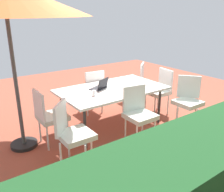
{
  "coord_description": "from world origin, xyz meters",
  "views": [
    {
      "loc": [
        2.57,
        3.61,
        2.18
      ],
      "look_at": [
        0.0,
        0.0,
        0.62
      ],
      "focal_mm": 38.94,
      "sensor_mm": 36.0,
      "label": 1
    }
  ],
  "objects_px": {
    "chair_southwest": "(136,80)",
    "chair_northeast": "(71,131)",
    "dining_table": "(112,91)",
    "chair_south": "(92,89)",
    "chair_north": "(138,112)",
    "chair_east": "(49,114)",
    "chair_northwest": "(188,99)",
    "laptop": "(100,87)",
    "cup": "(94,93)",
    "chair_west": "(160,89)"
  },
  "relations": [
    {
      "from": "dining_table",
      "to": "chair_south",
      "type": "height_order",
      "value": "chair_south"
    },
    {
      "from": "chair_north",
      "to": "chair_southwest",
      "type": "relative_size",
      "value": 1.0
    },
    {
      "from": "chair_southwest",
      "to": "chair_northeast",
      "type": "height_order",
      "value": "same"
    },
    {
      "from": "chair_northeast",
      "to": "cup",
      "type": "bearing_deg",
      "value": -9.37
    },
    {
      "from": "dining_table",
      "to": "chair_southwest",
      "type": "relative_size",
      "value": 2.06
    },
    {
      "from": "laptop",
      "to": "chair_north",
      "type": "bearing_deg",
      "value": 81.36
    },
    {
      "from": "chair_south",
      "to": "chair_northeast",
      "type": "distance_m",
      "value": 1.97
    },
    {
      "from": "chair_northeast",
      "to": "cup",
      "type": "xyz_separation_m",
      "value": [
        -0.73,
        -0.56,
        0.28
      ]
    },
    {
      "from": "chair_north",
      "to": "chair_southwest",
      "type": "distance_m",
      "value": 1.98
    },
    {
      "from": "chair_north",
      "to": "cup",
      "type": "distance_m",
      "value": 0.83
    },
    {
      "from": "chair_east",
      "to": "chair_north",
      "type": "bearing_deg",
      "value": -120.85
    },
    {
      "from": "cup",
      "to": "chair_west",
      "type": "bearing_deg",
      "value": -176.25
    },
    {
      "from": "dining_table",
      "to": "chair_west",
      "type": "distance_m",
      "value": 1.26
    },
    {
      "from": "chair_northwest",
      "to": "dining_table",
      "type": "bearing_deg",
      "value": -163.97
    },
    {
      "from": "chair_south",
      "to": "chair_west",
      "type": "bearing_deg",
      "value": 148.97
    },
    {
      "from": "chair_north",
      "to": "chair_northeast",
      "type": "xyz_separation_m",
      "value": [
        1.26,
        -0.02,
        0.0
      ]
    },
    {
      "from": "dining_table",
      "to": "chair_south",
      "type": "distance_m",
      "value": 0.8
    },
    {
      "from": "laptop",
      "to": "cup",
      "type": "height_order",
      "value": "laptop"
    },
    {
      "from": "chair_south",
      "to": "chair_northwest",
      "type": "height_order",
      "value": "same"
    },
    {
      "from": "chair_northwest",
      "to": "laptop",
      "type": "relative_size",
      "value": 2.5
    },
    {
      "from": "chair_west",
      "to": "chair_northwest",
      "type": "height_order",
      "value": "same"
    },
    {
      "from": "chair_northwest",
      "to": "chair_southwest",
      "type": "relative_size",
      "value": 1.0
    },
    {
      "from": "chair_east",
      "to": "chair_southwest",
      "type": "distance_m",
      "value": 2.67
    },
    {
      "from": "chair_southwest",
      "to": "laptop",
      "type": "distance_m",
      "value": 1.66
    },
    {
      "from": "dining_table",
      "to": "chair_north",
      "type": "height_order",
      "value": "chair_north"
    },
    {
      "from": "chair_north",
      "to": "chair_west",
      "type": "xyz_separation_m",
      "value": [
        -1.23,
        -0.69,
        0.0
      ]
    },
    {
      "from": "chair_west",
      "to": "chair_northwest",
      "type": "bearing_deg",
      "value": 7.41
    },
    {
      "from": "chair_north",
      "to": "chair_south",
      "type": "distance_m",
      "value": 1.54
    },
    {
      "from": "cup",
      "to": "chair_northwest",
      "type": "bearing_deg",
      "value": 159.35
    },
    {
      "from": "chair_east",
      "to": "chair_south",
      "type": "bearing_deg",
      "value": -59.58
    },
    {
      "from": "dining_table",
      "to": "chair_southwest",
      "type": "bearing_deg",
      "value": -148.72
    },
    {
      "from": "laptop",
      "to": "chair_south",
      "type": "bearing_deg",
      "value": -132.14
    },
    {
      "from": "dining_table",
      "to": "chair_northeast",
      "type": "xyz_separation_m",
      "value": [
        1.24,
        0.74,
        -0.18
      ]
    },
    {
      "from": "chair_north",
      "to": "cup",
      "type": "relative_size",
      "value": 9.7
    },
    {
      "from": "chair_northwest",
      "to": "chair_southwest",
      "type": "xyz_separation_m",
      "value": [
        -0.04,
        -1.61,
        0.0
      ]
    },
    {
      "from": "chair_east",
      "to": "cup",
      "type": "bearing_deg",
      "value": -104.34
    },
    {
      "from": "laptop",
      "to": "cup",
      "type": "relative_size",
      "value": 3.88
    },
    {
      "from": "chair_west",
      "to": "cup",
      "type": "height_order",
      "value": "chair_west"
    },
    {
      "from": "chair_east",
      "to": "laptop",
      "type": "xyz_separation_m",
      "value": [
        -1.07,
        -0.07,
        0.27
      ]
    },
    {
      "from": "chair_west",
      "to": "cup",
      "type": "xyz_separation_m",
      "value": [
        1.76,
        0.12,
        0.28
      ]
    },
    {
      "from": "chair_east",
      "to": "chair_north",
      "type": "height_order",
      "value": "same"
    },
    {
      "from": "chair_east",
      "to": "chair_southwest",
      "type": "bearing_deg",
      "value": -73.54
    },
    {
      "from": "chair_northeast",
      "to": "laptop",
      "type": "distance_m",
      "value": 1.35
    },
    {
      "from": "chair_south",
      "to": "cup",
      "type": "xyz_separation_m",
      "value": [
        0.52,
        0.96,
        0.28
      ]
    },
    {
      "from": "chair_north",
      "to": "laptop",
      "type": "bearing_deg",
      "value": 112.86
    },
    {
      "from": "chair_south",
      "to": "chair_east",
      "type": "bearing_deg",
      "value": 33.74
    },
    {
      "from": "chair_south",
      "to": "chair_southwest",
      "type": "bearing_deg",
      "value": -176.93
    },
    {
      "from": "chair_north",
      "to": "chair_south",
      "type": "height_order",
      "value": "same"
    },
    {
      "from": "chair_west",
      "to": "laptop",
      "type": "relative_size",
      "value": 2.5
    },
    {
      "from": "chair_north",
      "to": "chair_south",
      "type": "xyz_separation_m",
      "value": [
        0.0,
        -1.54,
        0.0
      ]
    }
  ]
}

